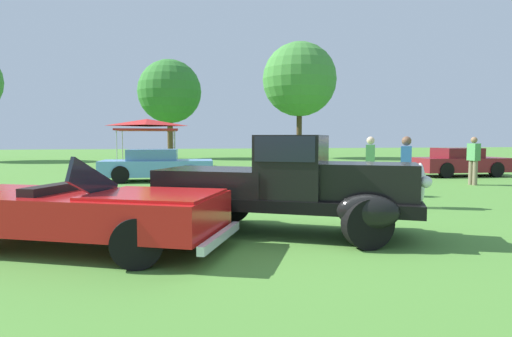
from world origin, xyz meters
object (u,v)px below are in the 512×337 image
show_car_burgundy (460,162)px  spectator_between_cars (406,169)px  spectator_far_side (370,164)px  spectator_near_truck (473,159)px  canopy_tent_left_field (147,124)px  neighbor_convertible (86,210)px  feature_pickup_truck (288,184)px  show_car_skyblue (156,165)px

show_car_burgundy → spectator_between_cars: (-6.87, -7.30, 0.32)m
spectator_far_side → show_car_burgundy: bearing=37.5°
spectator_near_truck → canopy_tent_left_field: size_ratio=0.51×
canopy_tent_left_field → spectator_between_cars: bearing=-67.3°
spectator_near_truck → canopy_tent_left_field: (-11.60, 11.76, 1.51)m
neighbor_convertible → spectator_far_side: bearing=34.5°
spectator_near_truck → canopy_tent_left_field: bearing=134.6°
feature_pickup_truck → show_car_burgundy: bearing=42.4°
spectator_far_side → canopy_tent_left_field: 15.32m
show_car_skyblue → show_car_burgundy: (12.81, -0.42, -0.00)m
neighbor_convertible → show_car_burgundy: 16.80m
show_car_skyblue → show_car_burgundy: size_ratio=1.10×
show_car_skyblue → feature_pickup_truck: bearing=-76.1°
neighbor_convertible → spectator_near_truck: 13.47m
neighbor_convertible → show_car_skyblue: bearing=85.6°
feature_pickup_truck → spectator_far_side: 5.65m
show_car_skyblue → spectator_between_cars: (5.94, -7.73, 0.31)m
show_car_burgundy → spectator_near_truck: bearing=-120.0°
neighbor_convertible → spectator_near_truck: bearing=29.5°
neighbor_convertible → spectator_between_cars: 7.21m
spectator_between_cars → canopy_tent_left_field: 17.21m
show_car_burgundy → spectator_between_cars: size_ratio=2.31×
show_car_skyblue → show_car_burgundy: 12.82m
show_car_skyblue → spectator_far_side: (6.09, -5.58, 0.31)m
show_car_skyblue → spectator_far_side: 8.26m
feature_pickup_truck → canopy_tent_left_field: size_ratio=1.39×
show_car_skyblue → spectator_between_cars: 9.75m
spectator_near_truck → spectator_between_cars: bearing=-140.9°
feature_pickup_truck → show_car_skyblue: feature_pickup_truck is taller
show_car_burgundy → neighbor_convertible: bearing=-144.0°
show_car_skyblue → show_car_burgundy: same height
show_car_burgundy → canopy_tent_left_field: canopy_tent_left_field is taller
feature_pickup_truck → spectator_between_cars: size_ratio=2.72×
feature_pickup_truck → spectator_near_truck: size_ratio=2.72×
show_car_burgundy → show_car_skyblue: bearing=178.1°
feature_pickup_truck → spectator_near_truck: 10.53m
feature_pickup_truck → spectator_near_truck: feature_pickup_truck is taller
spectator_near_truck → spectator_between_cars: size_ratio=1.00×
spectator_far_side → spectator_between_cars: bearing=-93.9°
show_car_skyblue → spectator_between_cars: bearing=-52.4°
neighbor_convertible → canopy_tent_left_field: 18.48m
show_car_skyblue → neighbor_convertible: bearing=-94.4°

